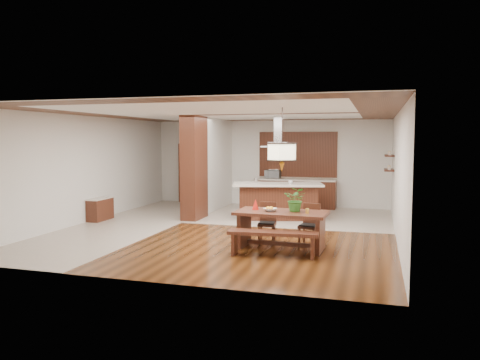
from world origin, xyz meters
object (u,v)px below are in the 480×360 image
(kitchen_island, at_px, (278,201))
(island_cup, at_px, (291,182))
(foliage_plant, at_px, (296,199))
(range_hood, at_px, (278,132))
(hallway_console, at_px, (100,209))
(dining_table, at_px, (281,221))
(microwave, at_px, (273,174))
(dining_bench, at_px, (273,244))
(fruit_bowl, at_px, (270,210))
(pendant_lantern, at_px, (282,140))
(dining_chair_left, at_px, (267,222))
(dining_chair_right, at_px, (309,224))

(kitchen_island, height_order, island_cup, island_cup)
(kitchen_island, bearing_deg, foliage_plant, -86.77)
(foliage_plant, height_order, range_hood, range_hood)
(hallway_console, bearing_deg, dining_table, -18.88)
(hallway_console, distance_m, island_cup, 5.34)
(hallway_console, distance_m, microwave, 5.72)
(dining_table, bearing_deg, dining_bench, -92.62)
(range_hood, xyz_separation_m, microwave, (-0.68, 2.38, -1.38))
(fruit_bowl, bearing_deg, foliage_plant, 13.66)
(hallway_console, distance_m, pendant_lantern, 6.12)
(hallway_console, height_order, dining_bench, hallway_console)
(dining_chair_left, height_order, fruit_bowl, dining_chair_left)
(pendant_lantern, bearing_deg, kitchen_island, 102.84)
(foliage_plant, height_order, fruit_bowl, foliage_plant)
(dining_bench, bearing_deg, dining_table, 87.38)
(dining_table, relative_size, dining_bench, 1.10)
(pendant_lantern, relative_size, island_cup, 11.03)
(kitchen_island, bearing_deg, hallway_console, -175.31)
(pendant_lantern, bearing_deg, foliage_plant, 15.01)
(dining_chair_right, height_order, pendant_lantern, pendant_lantern)
(hallway_console, xyz_separation_m, fruit_bowl, (5.27, -1.93, 0.49))
(range_hood, bearing_deg, kitchen_island, -90.00)
(foliage_plant, bearing_deg, dining_bench, -112.79)
(hallway_console, xyz_separation_m, range_hood, (4.69, 1.62, 2.15))
(microwave, bearing_deg, dining_chair_left, -78.31)
(dining_table, relative_size, kitchen_island, 0.71)
(pendant_lantern, height_order, microwave, pendant_lantern)
(hallway_console, relative_size, dining_bench, 0.51)
(hallway_console, relative_size, dining_chair_right, 1.01)
(fruit_bowl, relative_size, kitchen_island, 0.10)
(foliage_plant, xyz_separation_m, microwave, (-1.76, 5.80, 0.06))
(range_hood, bearing_deg, dining_chair_right, -66.42)
(foliage_plant, height_order, kitchen_island, foliage_plant)
(dining_table, distance_m, pendant_lantern, 1.67)
(fruit_bowl, bearing_deg, dining_table, 11.93)
(dining_chair_right, xyz_separation_m, kitchen_island, (-1.29, 2.95, 0.09))
(hallway_console, height_order, foliage_plant, foliage_plant)
(hallway_console, bearing_deg, dining_bench, -25.04)
(hallway_console, relative_size, dining_table, 0.46)
(hallway_console, relative_size, range_hood, 0.98)
(dining_bench, bearing_deg, microwave, 102.42)
(pendant_lantern, height_order, foliage_plant, pendant_lantern)
(dining_table, distance_m, island_cup, 3.48)
(dining_bench, xyz_separation_m, island_cup, (-0.40, 4.09, 0.83))
(dining_table, xyz_separation_m, fruit_bowl, (-0.22, -0.05, 0.24))
(dining_table, xyz_separation_m, dining_bench, (-0.03, -0.67, -0.33))
(dining_bench, xyz_separation_m, pendant_lantern, (0.03, 0.67, 2.00))
(foliage_plant, bearing_deg, kitchen_island, 107.53)
(fruit_bowl, xyz_separation_m, island_cup, (-0.20, 3.46, 0.26))
(range_hood, height_order, microwave, range_hood)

